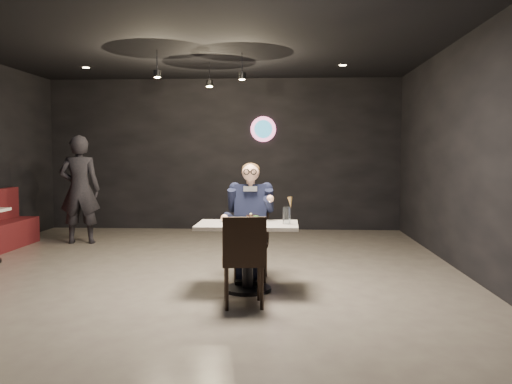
# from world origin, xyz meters

# --- Properties ---
(floor) EXTENTS (9.00, 9.00, 0.00)m
(floor) POSITION_xyz_m (0.00, 0.00, 0.00)
(floor) COLOR gray
(floor) RESTS_ON ground
(wall_sign) EXTENTS (0.50, 0.06, 0.50)m
(wall_sign) POSITION_xyz_m (0.80, 4.47, 2.00)
(wall_sign) COLOR pink
(wall_sign) RESTS_ON floor
(pendant_lights) EXTENTS (1.40, 1.20, 0.36)m
(pendant_lights) POSITION_xyz_m (0.00, 2.00, 2.88)
(pendant_lights) COLOR black
(pendant_lights) RESTS_ON floor
(main_table) EXTENTS (1.10, 0.70, 0.75)m
(main_table) POSITION_xyz_m (0.84, -0.41, 0.38)
(main_table) COLOR white
(main_table) RESTS_ON floor
(chair_far) EXTENTS (0.42, 0.46, 0.92)m
(chair_far) POSITION_xyz_m (0.84, 0.14, 0.46)
(chair_far) COLOR black
(chair_far) RESTS_ON floor
(chair_near) EXTENTS (0.48, 0.51, 0.92)m
(chair_near) POSITION_xyz_m (0.84, -0.99, 0.46)
(chair_near) COLOR black
(chair_near) RESTS_ON floor
(seated_man) EXTENTS (0.60, 0.80, 1.44)m
(seated_man) POSITION_xyz_m (0.84, 0.14, 0.72)
(seated_man) COLOR black
(seated_man) RESTS_ON floor
(dessert_plate) EXTENTS (0.23, 0.23, 0.01)m
(dessert_plate) POSITION_xyz_m (0.89, -0.47, 0.76)
(dessert_plate) COLOR white
(dessert_plate) RESTS_ON main_table
(cake_slice) EXTENTS (0.13, 0.12, 0.08)m
(cake_slice) POSITION_xyz_m (0.90, -0.46, 0.80)
(cake_slice) COLOR black
(cake_slice) RESTS_ON dessert_plate
(mint_leaf) EXTENTS (0.06, 0.04, 0.01)m
(mint_leaf) POSITION_xyz_m (0.94, -0.50, 0.84)
(mint_leaf) COLOR green
(mint_leaf) RESTS_ON cake_slice
(sundae_glass) EXTENTS (0.08, 0.08, 0.19)m
(sundae_glass) POSITION_xyz_m (1.26, -0.44, 0.84)
(sundae_glass) COLOR silver
(sundae_glass) RESTS_ON main_table
(wafer_cone) EXTENTS (0.07, 0.07, 0.11)m
(wafer_cone) POSITION_xyz_m (1.31, -0.48, 0.99)
(wafer_cone) COLOR #B29349
(wafer_cone) RESTS_ON sundae_glass
(passerby) EXTENTS (0.73, 0.54, 1.82)m
(passerby) POSITION_xyz_m (-2.22, 2.63, 0.91)
(passerby) COLOR black
(passerby) RESTS_ON floor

